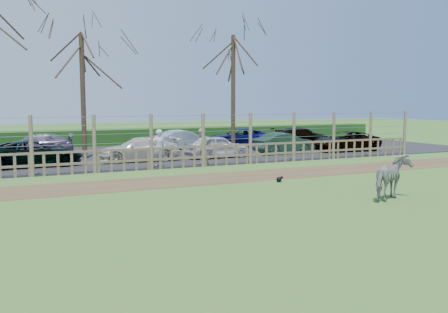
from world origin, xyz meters
name	(u,v)px	position (x,y,z in m)	size (l,w,h in m)	color
ground	(229,202)	(0.00, 0.00, 0.00)	(120.00, 120.00, 0.00)	olive
dirt_strip	(178,181)	(0.00, 4.50, 0.01)	(34.00, 2.80, 0.01)	brown
asphalt	(118,155)	(0.00, 14.50, 0.02)	(44.00, 13.00, 0.04)	#232326
hedge	(94,138)	(0.00, 21.50, 0.55)	(46.00, 2.00, 1.10)	#1E4716
fence	(151,152)	(0.00, 8.00, 0.80)	(30.16, 0.16, 2.50)	brown
tree_mid	(82,66)	(-2.00, 13.50, 4.87)	(4.80, 4.80, 6.83)	#3D2B1E
tree_right	(233,65)	(7.00, 14.00, 5.24)	(4.80, 4.80, 7.35)	#3D2B1E
zebra	(393,178)	(4.75, -1.82, 0.70)	(0.75, 1.66, 1.40)	gray
visitor_a	(159,148)	(0.54, 8.65, 0.90)	(0.63, 0.41, 1.72)	silver
visitor_b	(201,146)	(2.63, 8.57, 0.90)	(0.84, 0.65, 1.72)	beige
crow	(279,179)	(3.36, 2.61, 0.11)	(0.28, 0.21, 0.23)	black
car_2	(34,153)	(-4.67, 11.18, 0.64)	(1.99, 4.32, 1.20)	black
car_3	(139,149)	(0.29, 11.15, 0.64)	(1.68, 4.13, 1.20)	silver
car_4	(217,146)	(4.52, 10.90, 0.64)	(1.42, 3.52, 1.20)	white
car_5	(284,143)	(8.95, 11.25, 0.64)	(1.27, 3.64, 1.20)	#224232
car_6	(345,141)	(13.11, 10.93, 0.64)	(1.99, 4.32, 1.20)	black
car_9	(36,144)	(-4.21, 16.38, 0.64)	(1.68, 4.13, 1.20)	slate
car_11	(183,139)	(4.63, 16.37, 0.64)	(1.27, 3.64, 1.20)	#ABB8C9
car_12	(239,138)	(8.56, 16.26, 0.64)	(1.99, 4.32, 1.20)	#0C0E4F
car_13	(301,136)	(13.20, 15.78, 0.64)	(1.68, 4.13, 1.20)	black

